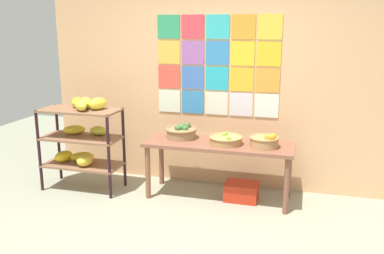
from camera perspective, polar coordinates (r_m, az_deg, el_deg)
name	(u,v)px	position (r m, az deg, el deg)	size (l,w,h in m)	color
back_wall_with_art	(217,80)	(5.16, 3.39, 6.48)	(4.33, 0.07, 2.66)	#DEA876
banana_shelf_unit	(82,134)	(5.27, -14.75, -0.98)	(0.96, 0.47, 1.15)	black
display_table	(219,150)	(4.83, 3.69, -3.08)	(1.70, 0.59, 0.67)	brown
fruit_basket_right	(226,140)	(4.75, 4.61, -1.72)	(0.38, 0.38, 0.12)	#AC814E
fruit_basket_back_right	(265,141)	(4.68, 9.90, -1.88)	(0.33, 0.33, 0.16)	#AF8350
fruit_basket_back_left	(181,132)	(4.98, -1.44, -0.64)	(0.37, 0.37, 0.17)	#967450
produce_crate_under_table	(241,191)	(4.96, 6.75, -8.72)	(0.38, 0.28, 0.20)	red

